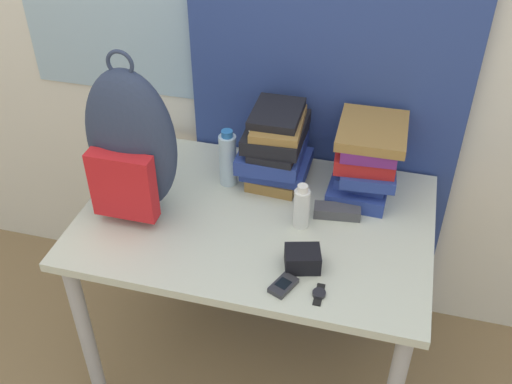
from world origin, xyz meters
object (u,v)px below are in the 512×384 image
(book_stack_center, at_px, (366,160))
(sunglasses_case, at_px, (337,211))
(camera_pouch, at_px, (303,259))
(wristwatch, at_px, (319,294))
(book_stack_left, at_px, (276,146))
(sunscreen_bottle, at_px, (302,207))
(sports_bottle, at_px, (260,152))
(water_bottle, at_px, (228,159))
(backpack, at_px, (131,146))
(cell_phone, at_px, (283,285))

(book_stack_center, relative_size, sunglasses_case, 1.80)
(camera_pouch, height_order, wristwatch, camera_pouch)
(book_stack_left, relative_size, sunglasses_case, 1.81)
(sunscreen_bottle, bearing_deg, book_stack_left, 120.52)
(sports_bottle, relative_size, sunscreen_bottle, 1.70)
(book_stack_left, bearing_deg, sports_bottle, -139.82)
(book_stack_left, xyz_separation_m, water_bottle, (-0.15, -0.07, -0.03))
(book_stack_center, distance_m, sports_bottle, 0.36)
(backpack, xyz_separation_m, sunscreen_bottle, (0.53, 0.05, -0.17))
(book_stack_center, relative_size, wristwatch, 3.36)
(book_stack_center, relative_size, cell_phone, 2.83)
(water_bottle, distance_m, sunglasses_case, 0.41)
(backpack, height_order, book_stack_left, backpack)
(water_bottle, bearing_deg, cell_phone, -56.16)
(book_stack_left, distance_m, sunglasses_case, 0.31)
(backpack, bearing_deg, cell_phone, -23.45)
(wristwatch, bearing_deg, book_stack_center, 83.50)
(book_stack_center, xyz_separation_m, sports_bottle, (-0.35, -0.04, -0.00))
(wristwatch, bearing_deg, backpack, 159.76)
(book_stack_center, bearing_deg, wristwatch, -96.50)
(sunglasses_case, relative_size, wristwatch, 1.87)
(camera_pouch, bearing_deg, backpack, 166.49)
(sports_bottle, bearing_deg, sunscreen_bottle, -45.86)
(backpack, distance_m, sunglasses_case, 0.69)
(water_bottle, bearing_deg, book_stack_left, 25.06)
(book_stack_center, height_order, water_bottle, book_stack_center)
(water_bottle, xyz_separation_m, sunscreen_bottle, (0.29, -0.16, -0.03))
(water_bottle, relative_size, camera_pouch, 1.74)
(sports_bottle, height_order, sunglasses_case, sports_bottle)
(wristwatch, bearing_deg, camera_pouch, 124.38)
(sports_bottle, distance_m, sunglasses_case, 0.33)
(wristwatch, bearing_deg, water_bottle, 131.93)
(book_stack_left, distance_m, camera_pouch, 0.46)
(book_stack_left, xyz_separation_m, sunscreen_bottle, (0.14, -0.23, -0.06))
(book_stack_center, height_order, sunscreen_bottle, book_stack_center)
(backpack, relative_size, camera_pouch, 4.57)
(water_bottle, height_order, cell_phone, water_bottle)
(book_stack_left, relative_size, wristwatch, 3.39)
(water_bottle, height_order, camera_pouch, water_bottle)
(book_stack_center, bearing_deg, book_stack_left, -179.69)
(cell_phone, bearing_deg, book_stack_left, 105.61)
(book_stack_left, height_order, camera_pouch, book_stack_left)
(cell_phone, xyz_separation_m, camera_pouch, (0.04, 0.10, 0.02))
(book_stack_left, relative_size, book_stack_center, 1.01)
(wristwatch, bearing_deg, cell_phone, 178.41)
(cell_phone, bearing_deg, water_bottle, 123.84)
(sports_bottle, bearing_deg, camera_pouch, -58.83)
(backpack, height_order, water_bottle, backpack)
(water_bottle, xyz_separation_m, sunglasses_case, (0.39, -0.08, -0.08))
(sports_bottle, relative_size, cell_phone, 2.69)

